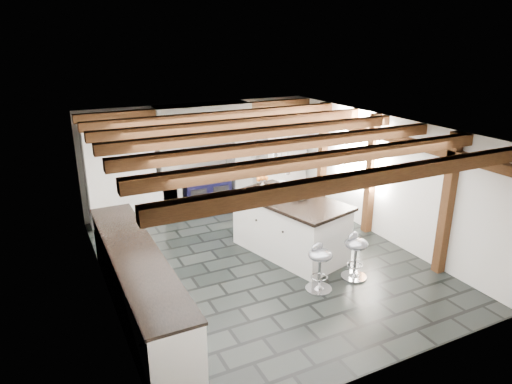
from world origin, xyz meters
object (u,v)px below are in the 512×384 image
range_cooker (205,190)px  kitchen_island (290,225)px  bar_stool_far (319,262)px  bar_stool_near (355,251)px

range_cooker → kitchen_island: bearing=-77.3°
bar_stool_far → range_cooker: bearing=75.2°
kitchen_island → bar_stool_near: size_ratio=2.98×
range_cooker → bar_stool_near: bearing=-74.7°
bar_stool_near → bar_stool_far: bearing=163.4°
bar_stool_far → kitchen_island: bearing=59.4°
kitchen_island → range_cooker: bearing=87.9°
range_cooker → bar_stool_far: size_ratio=1.34×
range_cooker → bar_stool_far: bearing=-84.9°
kitchen_island → bar_stool_near: kitchen_island is taller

